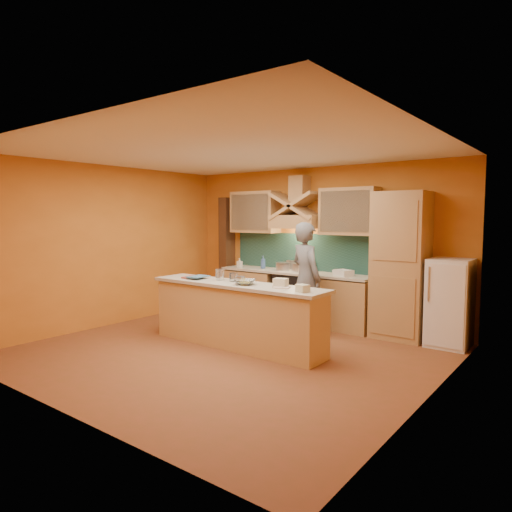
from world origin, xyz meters
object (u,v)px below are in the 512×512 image
Objects in this scene: stove at (294,297)px; mixing_bowl at (245,282)px; fridge at (450,303)px; person at (306,278)px; kitchen_scale at (240,281)px.

mixing_bowl is at bearing -78.44° from stove.
mixing_bowl is at bearing -139.71° from fridge.
kitchen_scale is (-0.31, -1.32, 0.08)m from person.
stove is 2.06m from kitchen_scale.
fridge is at bearing 40.29° from mixing_bowl.
kitchen_scale is at bearing -170.89° from mixing_bowl.
kitchen_scale is at bearing 101.88° from person.
person is 1.33m from mixing_bowl.
person reaches higher than stove.
kitchen_scale is at bearing -80.69° from stove.
stove is at bearing 78.09° from kitchen_scale.
person is at bearing 55.72° from kitchen_scale.
mixing_bowl reaches higher than stove.
mixing_bowl is at bearing -12.11° from kitchen_scale.
mixing_bowl is (0.08, 0.01, -0.01)m from kitchen_scale.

